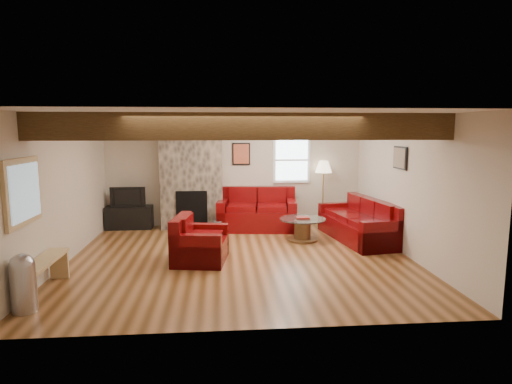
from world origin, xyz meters
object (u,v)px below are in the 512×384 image
(sofa_three, at_px, (358,220))
(floor_lamp, at_px, (324,170))
(loveseat, at_px, (257,209))
(tv_cabinet, at_px, (129,217))
(coffee_table, at_px, (302,229))
(television, at_px, (128,196))
(armchair_red, at_px, (200,239))

(sofa_three, xyz_separation_m, floor_lamp, (-0.39, 1.46, 0.90))
(loveseat, xyz_separation_m, tv_cabinet, (-2.93, 0.30, -0.21))
(coffee_table, distance_m, floor_lamp, 1.94)
(loveseat, relative_size, television, 2.24)
(sofa_three, bearing_deg, television, -114.79)
(tv_cabinet, bearing_deg, armchair_red, -56.65)
(coffee_table, height_order, television, television)
(loveseat, relative_size, armchair_red, 1.80)
(armchair_red, xyz_separation_m, television, (-1.74, 2.65, 0.35))
(loveseat, xyz_separation_m, coffee_table, (0.84, -1.10, -0.24))
(coffee_table, bearing_deg, floor_lamp, 61.68)
(loveseat, relative_size, floor_lamp, 1.15)
(tv_cabinet, relative_size, television, 1.33)
(floor_lamp, bearing_deg, loveseat, -168.75)
(armchair_red, relative_size, floor_lamp, 0.64)
(coffee_table, xyz_separation_m, television, (-3.78, 1.40, 0.52))
(coffee_table, relative_size, floor_lamp, 0.61)
(coffee_table, bearing_deg, tv_cabinet, 159.68)
(sofa_three, xyz_separation_m, tv_cabinet, (-4.93, 1.44, -0.16))
(coffee_table, height_order, tv_cabinet, tv_cabinet)
(tv_cabinet, relative_size, floor_lamp, 0.68)
(coffee_table, xyz_separation_m, floor_lamp, (0.76, 1.42, 1.08))
(loveseat, bearing_deg, tv_cabinet, -179.39)
(sofa_three, bearing_deg, coffee_table, -100.57)
(tv_cabinet, xyz_separation_m, television, (0.00, 0.00, 0.49))
(loveseat, bearing_deg, coffee_table, -46.02)
(sofa_three, relative_size, television, 2.75)
(sofa_three, height_order, coffee_table, sofa_three)
(sofa_three, distance_m, television, 5.15)
(sofa_three, xyz_separation_m, armchair_red, (-3.19, -1.21, -0.02))
(television, bearing_deg, loveseat, -5.84)
(sofa_three, bearing_deg, loveseat, -128.21)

